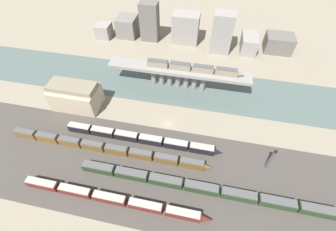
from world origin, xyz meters
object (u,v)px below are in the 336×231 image
(train_on_bridge, at_px, (194,68))
(signal_tower, at_px, (270,160))
(warehouse_building, at_px, (76,96))
(train_yard_outer, at_px, (141,139))
(train_yard_mid, at_px, (224,192))
(train_yard_far, at_px, (107,148))
(train_yard_near, at_px, (113,199))

(train_on_bridge, distance_m, signal_tower, 52.97)
(train_on_bridge, height_order, warehouse_building, train_on_bridge)
(train_yard_outer, xyz_separation_m, signal_tower, (50.47, -2.13, 3.90))
(train_on_bridge, height_order, train_yard_mid, train_on_bridge)
(train_on_bridge, relative_size, signal_tower, 4.01)
(train_on_bridge, distance_m, train_yard_mid, 58.29)
(train_on_bridge, xyz_separation_m, train_yard_mid, (18.44, -54.23, -10.84))
(train_yard_outer, bearing_deg, train_yard_far, -148.24)
(train_on_bridge, bearing_deg, signal_tower, -49.63)
(train_on_bridge, height_order, signal_tower, train_on_bridge)
(train_on_bridge, height_order, train_yard_outer, train_on_bridge)
(train_yard_outer, xyz_separation_m, warehouse_building, (-35.76, 14.46, 4.30))
(train_yard_near, distance_m, train_yard_mid, 38.64)
(train_on_bridge, relative_size, train_yard_outer, 0.71)
(warehouse_building, bearing_deg, signal_tower, -10.89)
(train_yard_far, distance_m, warehouse_building, 32.48)
(warehouse_building, bearing_deg, train_yard_mid, -23.56)
(train_yard_far, xyz_separation_m, train_yard_outer, (12.28, 7.60, -0.19))
(train_on_bridge, relative_size, warehouse_building, 2.14)
(warehouse_building, bearing_deg, train_on_bridge, 24.16)
(warehouse_building, bearing_deg, train_yard_outer, -22.02)
(train_yard_near, xyz_separation_m, warehouse_building, (-33.35, 40.88, 4.33))
(train_yard_mid, bearing_deg, signal_tower, 42.39)
(train_yard_far, height_order, train_yard_outer, train_yard_far)
(train_yard_near, height_order, train_yard_mid, train_yard_mid)
(train_yard_near, relative_size, train_yard_mid, 0.63)
(train_yard_mid, relative_size, train_yard_far, 1.28)
(train_yard_far, bearing_deg, train_yard_outer, 31.76)
(train_on_bridge, relative_size, train_yard_far, 0.57)
(train_yard_mid, xyz_separation_m, train_yard_far, (-47.17, 8.75, 0.18))
(train_yard_outer, bearing_deg, train_on_bridge, 66.52)
(train_yard_far, distance_m, signal_tower, 63.10)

